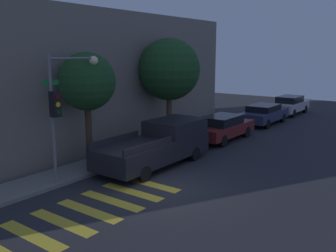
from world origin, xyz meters
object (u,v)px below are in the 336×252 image
sedan_middle (264,114)px  tree_near_corner (87,82)px  sedan_far_end (290,105)px  traffic_light_pole (64,96)px  sedan_near_corner (223,127)px  tree_midblock (169,70)px  pickup_truck (159,144)px

sedan_middle → tree_near_corner: bearing=171.1°
sedan_far_end → tree_near_corner: bearing=173.5°
traffic_light_pole → sedan_far_end: (20.85, -1.27, -2.51)m
traffic_light_pole → sedan_near_corner: 10.11m
traffic_light_pole → tree_midblock: tree_midblock is taller
traffic_light_pole → sedan_middle: (15.60, -1.27, -2.55)m
traffic_light_pole → tree_near_corner: bearing=25.7°
pickup_truck → sedan_far_end: 16.94m
traffic_light_pole → tree_near_corner: size_ratio=0.98×
pickup_truck → sedan_near_corner: 5.80m
sedan_near_corner → sedan_far_end: sedan_far_end is taller
sedan_middle → tree_near_corner: 14.22m
sedan_near_corner → sedan_middle: bearing=0.0°
sedan_far_end → pickup_truck: bearing=180.0°
traffic_light_pole → sedan_far_end: bearing=-3.5°
sedan_middle → tree_midblock: bearing=164.9°
sedan_far_end → sedan_middle: bearing=180.0°
sedan_near_corner → tree_midblock: bearing=134.3°
pickup_truck → tree_near_corner: (-2.05, 2.16, 2.71)m
traffic_light_pole → sedan_middle: traffic_light_pole is taller
traffic_light_pole → tree_midblock: (7.60, 0.89, 0.66)m
tree_near_corner → sedan_middle: bearing=-8.9°
sedan_far_end → tree_midblock: 13.79m
sedan_middle → tree_midblock: tree_midblock is taller
sedan_near_corner → traffic_light_pole: bearing=172.6°
tree_near_corner → pickup_truck: bearing=-46.4°
pickup_truck → tree_near_corner: bearing=133.6°
traffic_light_pole → pickup_truck: traffic_light_pole is taller
sedan_middle → sedan_far_end: sedan_far_end is taller
pickup_truck → sedan_far_end: size_ratio=1.24×
sedan_far_end → tree_near_corner: 19.33m
sedan_near_corner → tree_near_corner: tree_near_corner is taller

